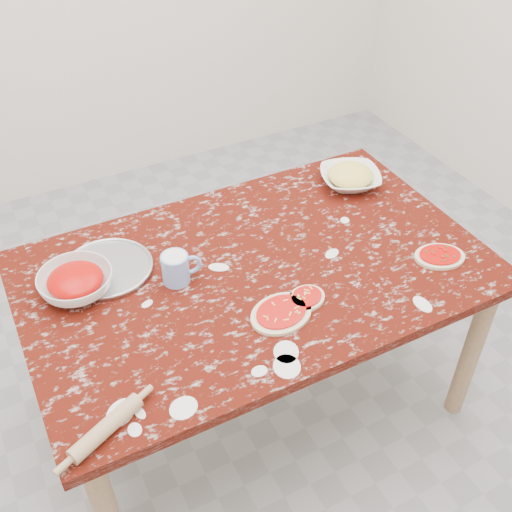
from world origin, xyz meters
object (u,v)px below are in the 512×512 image
Objects in this scene: worktable at (256,284)px; pizza_tray at (107,269)px; sauce_bowl at (76,283)px; cheese_bowl at (350,179)px; rolling_pin at (106,428)px; flour_mug at (177,268)px.

pizza_tray is (-0.46, 0.22, 0.09)m from worktable.
pizza_tray is 1.26× the size of sauce_bowl.
cheese_bowl is (1.17, 0.12, -0.01)m from sauce_bowl.
rolling_pin reaches higher than pizza_tray.
sauce_bowl is at bearing -174.12° from cheese_bowl.
sauce_bowl reaches higher than cheese_bowl.
flour_mug reaches higher than rolling_pin.
pizza_tray is 0.14m from sauce_bowl.
flour_mug is (0.20, -0.16, 0.05)m from pizza_tray.
rolling_pin is (-0.39, -0.47, -0.03)m from flour_mug.
pizza_tray is at bearing 27.05° from sauce_bowl.
worktable is 7.03× the size of rolling_pin.
cheese_bowl is 1.42m from rolling_pin.
rolling_pin is at bearing -150.79° from cheese_bowl.
flour_mug reaches higher than pizza_tray.
rolling_pin is at bearing -97.28° from sauce_bowl.
cheese_bowl is 0.88m from flour_mug.
rolling_pin is (-0.07, -0.57, -0.02)m from sauce_bowl.
flour_mug is at bearing -17.54° from sauce_bowl.
sauce_bowl is 0.33m from flour_mug.
sauce_bowl is at bearing 162.46° from flour_mug.
rolling_pin is (-0.66, -0.41, 0.11)m from worktable.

